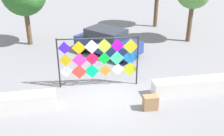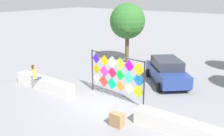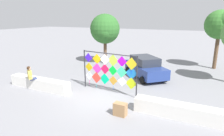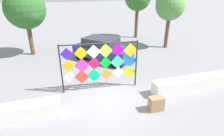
% 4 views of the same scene
% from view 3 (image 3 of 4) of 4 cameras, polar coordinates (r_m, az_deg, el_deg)
% --- Properties ---
extents(ground, '(120.00, 120.00, 0.00)m').
position_cam_3_polar(ground, '(10.80, -3.15, -9.08)').
color(ground, gray).
extents(plaza_ledge_left, '(4.37, 0.62, 0.67)m').
position_cam_3_polar(plaza_ledge_left, '(12.99, -20.48, -4.27)').
color(plaza_ledge_left, silver).
rests_on(plaza_ledge_left, ground).
extents(plaza_ledge_right, '(4.37, 0.62, 0.67)m').
position_cam_3_polar(plaza_ledge_right, '(9.29, 20.13, -11.91)').
color(plaza_ledge_right, silver).
rests_on(plaza_ledge_right, ground).
extents(kite_display_rack, '(3.63, 0.41, 2.38)m').
position_cam_3_polar(kite_display_rack, '(11.29, -0.79, -0.22)').
color(kite_display_rack, '#232328').
rests_on(kite_display_rack, ground).
extents(seated_vendor, '(0.65, 0.73, 1.51)m').
position_cam_3_polar(seated_vendor, '(12.76, -22.46, -2.15)').
color(seated_vendor, navy).
rests_on(seated_vendor, ground).
extents(parked_car, '(3.92, 4.03, 1.53)m').
position_cam_3_polar(parked_car, '(14.58, 9.69, 0.33)').
color(parked_car, navy).
rests_on(parked_car, ground).
extents(cardboard_box_large, '(0.60, 0.38, 0.60)m').
position_cam_3_polar(cardboard_box_large, '(9.03, 2.42, -11.98)').
color(cardboard_box_large, '#9E754C').
rests_on(cardboard_box_large, ground).
extents(tree_broadleaf, '(2.41, 2.44, 4.94)m').
position_cam_3_polar(tree_broadleaf, '(18.58, 29.44, 10.88)').
color(tree_broadleaf, brown).
rests_on(tree_broadleaf, ground).
extents(tree_far_right, '(2.74, 2.74, 4.64)m').
position_cam_3_polar(tree_far_right, '(18.25, -2.03, 11.24)').
color(tree_far_right, brown).
rests_on(tree_far_right, ground).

